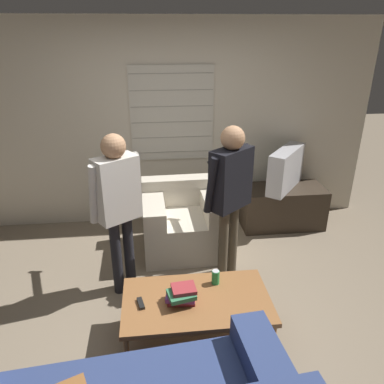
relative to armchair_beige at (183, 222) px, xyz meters
name	(u,v)px	position (x,y,z in m)	size (l,w,h in m)	color
ground_plane	(183,320)	(-0.12, -1.22, -0.33)	(16.00, 16.00, 0.00)	#7F705B
wall_back	(168,126)	(-0.12, 0.81, 0.95)	(5.20, 0.08, 2.55)	beige
armchair_beige	(183,222)	(0.00, 0.00, 0.00)	(0.94, 0.84, 0.79)	beige
coffee_table	(197,303)	(-0.02, -1.46, 0.06)	(1.18, 0.68, 0.43)	brown
tv_stand	(282,206)	(1.33, 0.41, -0.07)	(1.05, 0.51, 0.53)	#33281E
tv	(286,169)	(1.33, 0.41, 0.46)	(0.64, 0.73, 0.52)	#B2B2B7
person_left_standing	(117,197)	(-0.66, -0.69, 0.68)	(0.49, 0.79, 1.60)	black
person_right_standing	(230,185)	(0.41, -0.56, 0.69)	(0.52, 0.77, 1.60)	#4C4233
book_stack	(182,295)	(-0.15, -1.48, 0.16)	(0.25, 0.21, 0.14)	maroon
soda_can	(216,277)	(0.16, -1.27, 0.16)	(0.07, 0.07, 0.13)	#238E47
spare_remote	(141,303)	(-0.47, -1.47, 0.11)	(0.07, 0.14, 0.02)	black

